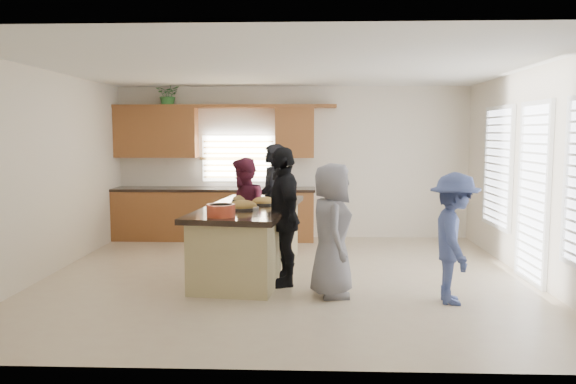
{
  "coord_description": "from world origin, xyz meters",
  "views": [
    {
      "loc": [
        0.32,
        -7.44,
        1.95
      ],
      "look_at": [
        0.03,
        0.13,
        1.15
      ],
      "focal_mm": 35.0,
      "sensor_mm": 36.0,
      "label": 1
    }
  ],
  "objects_px": {
    "island": "(249,241)",
    "woman_right_back": "(454,238)",
    "woman_left_front": "(283,216)",
    "salad_bowl": "(221,210)",
    "woman_left_back": "(272,200)",
    "woman_right_front": "(332,230)",
    "woman_left_mid": "(244,212)"
  },
  "relations": [
    {
      "from": "island",
      "to": "woman_right_back",
      "type": "bearing_deg",
      "value": -20.22
    },
    {
      "from": "woman_left_front",
      "to": "woman_right_back",
      "type": "relative_size",
      "value": 1.18
    },
    {
      "from": "salad_bowl",
      "to": "woman_left_back",
      "type": "bearing_deg",
      "value": 78.08
    },
    {
      "from": "woman_right_front",
      "to": "island",
      "type": "bearing_deg",
      "value": 42.53
    },
    {
      "from": "woman_left_mid",
      "to": "woman_right_back",
      "type": "xyz_separation_m",
      "value": [
        2.61,
        -1.71,
        -0.05
      ]
    },
    {
      "from": "woman_left_back",
      "to": "woman_left_mid",
      "type": "distance_m",
      "value": 0.82
    },
    {
      "from": "island",
      "to": "woman_right_front",
      "type": "xyz_separation_m",
      "value": [
        1.1,
        -1.05,
        0.35
      ]
    },
    {
      "from": "woman_left_front",
      "to": "woman_left_back",
      "type": "bearing_deg",
      "value": 174.14
    },
    {
      "from": "salad_bowl",
      "to": "woman_right_back",
      "type": "bearing_deg",
      "value": -4.84
    },
    {
      "from": "woman_left_back",
      "to": "woman_right_front",
      "type": "height_order",
      "value": "woman_left_back"
    },
    {
      "from": "woman_left_back",
      "to": "woman_right_back",
      "type": "xyz_separation_m",
      "value": [
        2.24,
        -2.44,
        -0.14
      ]
    },
    {
      "from": "island",
      "to": "woman_left_mid",
      "type": "relative_size",
      "value": 1.77
    },
    {
      "from": "woman_left_front",
      "to": "island",
      "type": "bearing_deg",
      "value": -152.22
    },
    {
      "from": "woman_left_front",
      "to": "woman_right_back",
      "type": "height_order",
      "value": "woman_left_front"
    },
    {
      "from": "woman_left_back",
      "to": "woman_left_front",
      "type": "height_order",
      "value": "same"
    },
    {
      "from": "island",
      "to": "woman_right_front",
      "type": "bearing_deg",
      "value": -36.94
    },
    {
      "from": "island",
      "to": "salad_bowl",
      "type": "height_order",
      "value": "salad_bowl"
    },
    {
      "from": "woman_left_front",
      "to": "woman_right_front",
      "type": "relative_size",
      "value": 1.11
    },
    {
      "from": "woman_left_mid",
      "to": "woman_left_front",
      "type": "relative_size",
      "value": 0.9
    },
    {
      "from": "woman_left_mid",
      "to": "woman_right_front",
      "type": "height_order",
      "value": "same"
    },
    {
      "from": "island",
      "to": "woman_left_mid",
      "type": "bearing_deg",
      "value": 113.13
    },
    {
      "from": "salad_bowl",
      "to": "woman_right_front",
      "type": "relative_size",
      "value": 0.21
    },
    {
      "from": "salad_bowl",
      "to": "island",
      "type": "bearing_deg",
      "value": 77.74
    },
    {
      "from": "island",
      "to": "woman_left_mid",
      "type": "distance_m",
      "value": 0.58
    },
    {
      "from": "woman_left_mid",
      "to": "woman_right_front",
      "type": "relative_size",
      "value": 1.0
    },
    {
      "from": "woman_left_mid",
      "to": "woman_right_back",
      "type": "height_order",
      "value": "woman_left_mid"
    },
    {
      "from": "woman_left_front",
      "to": "woman_right_front",
      "type": "distance_m",
      "value": 0.79
    },
    {
      "from": "salad_bowl",
      "to": "woman_right_back",
      "type": "distance_m",
      "value": 2.73
    },
    {
      "from": "island",
      "to": "salad_bowl",
      "type": "relative_size",
      "value": 8.23
    },
    {
      "from": "woman_left_mid",
      "to": "woman_right_front",
      "type": "xyz_separation_m",
      "value": [
        1.23,
        -1.5,
        0.0
      ]
    },
    {
      "from": "island",
      "to": "woman_left_mid",
      "type": "height_order",
      "value": "woman_left_mid"
    },
    {
      "from": "woman_left_mid",
      "to": "woman_right_back",
      "type": "relative_size",
      "value": 1.06
    }
  ]
}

